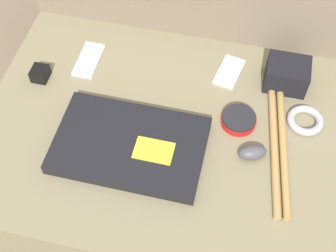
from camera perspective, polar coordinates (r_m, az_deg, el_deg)
name	(u,v)px	position (r m, az deg, el deg)	size (l,w,h in m)	color
ground_plane	(168,164)	(1.27, 0.00, -4.60)	(8.00, 8.00, 0.00)	#7A6651
couch_seat	(168,148)	(1.20, 0.00, -2.70)	(0.92, 0.66, 0.16)	#847A5B
laptop	(130,145)	(1.10, -4.65, -2.34)	(0.35, 0.22, 0.03)	black
computer_mouse	(252,152)	(1.10, 10.24, -3.19)	(0.08, 0.06, 0.03)	#4C4C51
speaker_puck	(239,120)	(1.15, 8.61, 0.77)	(0.09, 0.09, 0.02)	red
phone_silver	(229,72)	(1.25, 7.48, 6.57)	(0.08, 0.11, 0.01)	silver
phone_black	(89,60)	(1.29, -9.61, 7.96)	(0.06, 0.12, 0.01)	silver
camera_pouch	(287,74)	(1.23, 14.29, 6.12)	(0.11, 0.09, 0.07)	black
charger_brick	(40,74)	(1.27, -15.33, 6.19)	(0.04, 0.05, 0.03)	black
cable_coil	(305,120)	(1.19, 16.39, 0.67)	(0.09, 0.09, 0.02)	#B2B2B7
drumstick_pair	(278,141)	(1.14, 13.30, -1.82)	(0.09, 0.40, 0.02)	tan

